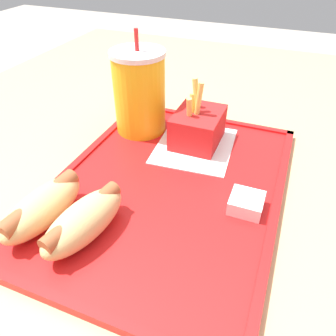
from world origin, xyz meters
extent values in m
cube|color=tan|center=(0.00, 0.00, 0.36)|extent=(1.47, 1.14, 0.71)
cube|color=red|center=(-0.04, -0.03, 0.72)|extent=(0.45, 0.33, 0.01)
cube|color=red|center=(-0.04, -0.19, 0.73)|extent=(0.45, 0.01, 0.00)
cube|color=red|center=(-0.04, 0.13, 0.73)|extent=(0.45, 0.01, 0.00)
cube|color=red|center=(-0.26, -0.03, 0.73)|extent=(0.01, 0.33, 0.00)
cube|color=red|center=(0.18, -0.03, 0.73)|extent=(0.01, 0.33, 0.00)
cube|color=white|center=(0.07, -0.04, 0.72)|extent=(0.16, 0.14, 0.00)
cylinder|color=gold|center=(0.09, 0.08, 0.79)|extent=(0.09, 0.09, 0.14)
cylinder|color=silver|center=(0.09, 0.08, 0.87)|extent=(0.10, 0.10, 0.01)
cylinder|color=red|center=(0.09, 0.08, 0.89)|extent=(0.01, 0.01, 0.03)
ellipsoid|color=#DBB270|center=(-0.17, 0.09, 0.75)|extent=(0.13, 0.07, 0.05)
cylinder|color=#9E512D|center=(-0.17, 0.09, 0.76)|extent=(0.12, 0.04, 0.02)
ellipsoid|color=#DBB270|center=(-0.17, 0.03, 0.75)|extent=(0.14, 0.07, 0.05)
cylinder|color=#9E512D|center=(-0.17, 0.03, 0.76)|extent=(0.12, 0.04, 0.02)
cube|color=red|center=(0.09, -0.04, 0.75)|extent=(0.10, 0.08, 0.06)
cylinder|color=#EACC60|center=(0.08, -0.03, 0.80)|extent=(0.01, 0.02, 0.09)
cylinder|color=#EACC60|center=(0.07, -0.02, 0.79)|extent=(0.02, 0.01, 0.06)
cylinder|color=#EACC60|center=(0.11, -0.02, 0.78)|extent=(0.02, 0.01, 0.07)
cylinder|color=#EACC60|center=(0.09, -0.03, 0.80)|extent=(0.02, 0.03, 0.09)
cylinder|color=#EACC60|center=(0.09, -0.02, 0.78)|extent=(0.02, 0.01, 0.06)
cube|color=silver|center=(-0.05, -0.15, 0.73)|extent=(0.04, 0.04, 0.02)
cube|color=white|center=(-0.05, -0.15, 0.74)|extent=(0.04, 0.04, 0.00)
camera|label=1|loc=(-0.40, -0.17, 1.04)|focal=35.00mm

